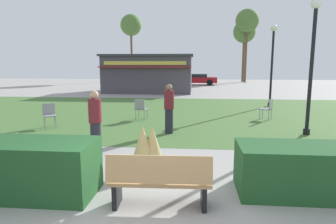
% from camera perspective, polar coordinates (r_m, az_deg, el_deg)
% --- Properties ---
extents(ground_plane, '(80.00, 80.00, 0.00)m').
position_cam_1_polar(ground_plane, '(5.03, -5.59, -19.03)').
color(ground_plane, '#999691').
extents(lawn_patch, '(36.00, 12.00, 0.01)m').
position_cam_1_polar(lawn_patch, '(14.33, 1.71, -0.20)').
color(lawn_patch, '#446B33').
rests_on(lawn_patch, ground_plane).
extents(park_bench, '(1.72, 0.58, 0.95)m').
position_cam_1_polar(park_bench, '(5.01, -1.63, -13.02)').
color(park_bench, tan).
rests_on(park_bench, ground_plane).
extents(hedge_left, '(2.44, 1.10, 1.00)m').
position_cam_1_polar(hedge_left, '(6.07, -25.25, -9.68)').
color(hedge_left, '#1E4C23').
rests_on(hedge_left, ground_plane).
extents(hedge_right, '(2.11, 1.10, 0.91)m').
position_cam_1_polar(hedge_right, '(6.02, 23.37, -10.17)').
color(hedge_right, '#1E4C23').
rests_on(hedge_right, ground_plane).
extents(ornamental_grass_behind_left, '(0.65, 0.65, 1.07)m').
position_cam_1_polar(ornamental_grass_behind_left, '(6.57, -4.85, -7.04)').
color(ornamental_grass_behind_left, tan).
rests_on(ornamental_grass_behind_left, ground_plane).
extents(ornamental_grass_behind_right, '(0.62, 0.62, 1.00)m').
position_cam_1_polar(ornamental_grass_behind_right, '(6.67, -2.93, -7.05)').
color(ornamental_grass_behind_right, tan).
rests_on(ornamental_grass_behind_right, ground_plane).
extents(lamppost_mid, '(0.36, 0.36, 4.44)m').
position_cam_1_polar(lamppost_mid, '(10.83, 26.02, 10.51)').
color(lamppost_mid, black).
rests_on(lamppost_mid, ground_plane).
extents(lamppost_far, '(0.36, 0.36, 4.44)m').
position_cam_1_polar(lamppost_far, '(17.42, 19.40, 10.14)').
color(lamppost_far, black).
rests_on(lamppost_far, ground_plane).
extents(food_kiosk, '(7.33, 4.98, 3.07)m').
position_cam_1_polar(food_kiosk, '(25.11, -3.63, 7.44)').
color(food_kiosk, '#47424C').
rests_on(food_kiosk, ground_plane).
extents(cafe_chair_west, '(0.61, 0.61, 0.89)m').
position_cam_1_polar(cafe_chair_west, '(11.97, -21.84, -0.24)').
color(cafe_chair_west, gray).
rests_on(cafe_chair_west, ground_plane).
extents(cafe_chair_east, '(0.60, 0.60, 0.89)m').
position_cam_1_polar(cafe_chair_east, '(13.29, 18.64, 0.84)').
color(cafe_chair_east, gray).
rests_on(cafe_chair_east, ground_plane).
extents(cafe_chair_center, '(0.51, 0.51, 0.89)m').
position_cam_1_polar(cafe_chair_center, '(12.64, -5.28, 0.88)').
color(cafe_chair_center, gray).
rests_on(cafe_chair_center, ground_plane).
extents(person_strolling, '(0.34, 0.34, 1.69)m').
position_cam_1_polar(person_strolling, '(8.02, -13.78, -1.87)').
color(person_strolling, '#23232D').
rests_on(person_strolling, ground_plane).
extents(person_standing, '(0.34, 0.34, 1.69)m').
position_cam_1_polar(person_standing, '(10.08, 0.20, 0.67)').
color(person_standing, '#23232D').
rests_on(person_standing, ground_plane).
extents(parked_car_west_slot, '(4.21, 2.08, 1.20)m').
position_cam_1_polar(parked_car_west_slot, '(33.65, -3.51, 6.39)').
color(parked_car_west_slot, black).
rests_on(parked_car_west_slot, ground_plane).
extents(parked_car_center_slot, '(4.24, 2.13, 1.20)m').
position_cam_1_polar(parked_car_center_slot, '(33.26, 5.66, 6.33)').
color(parked_car_center_slot, maroon).
rests_on(parked_car_center_slot, ground_plane).
extents(tree_left_bg, '(2.80, 2.80, 8.85)m').
position_cam_1_polar(tree_left_bg, '(38.75, 14.95, 16.44)').
color(tree_left_bg, brown).
rests_on(tree_left_bg, ground_plane).
extents(tree_right_bg, '(2.80, 2.80, 7.70)m').
position_cam_1_polar(tree_right_bg, '(40.11, 14.44, 14.59)').
color(tree_right_bg, brown).
rests_on(tree_right_bg, ground_plane).
extents(tree_center_bg, '(2.80, 2.80, 8.75)m').
position_cam_1_polar(tree_center_bg, '(41.14, -7.11, 16.11)').
color(tree_center_bg, brown).
rests_on(tree_center_bg, ground_plane).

